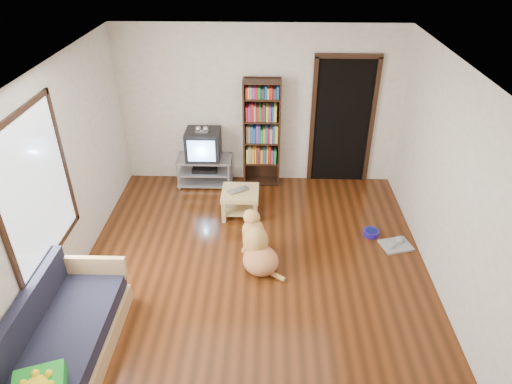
{
  "coord_description": "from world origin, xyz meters",
  "views": [
    {
      "loc": [
        0.17,
        -4.47,
        3.92
      ],
      "look_at": [
        0.01,
        0.52,
        0.9
      ],
      "focal_mm": 32.0,
      "sensor_mm": 36.0,
      "label": 1
    }
  ],
  "objects_px": {
    "grey_rag": "(396,245)",
    "dog": "(257,247)",
    "laptop": "(240,191)",
    "tv_stand": "(205,170)",
    "crt_tv": "(203,144)",
    "dog_bowl": "(371,233)",
    "sofa": "(63,341)",
    "bookshelf": "(262,128)",
    "coffee_table": "(240,198)"
  },
  "relations": [
    {
      "from": "sofa",
      "to": "dog",
      "type": "height_order",
      "value": "sofa"
    },
    {
      "from": "dog_bowl",
      "to": "tv_stand",
      "type": "height_order",
      "value": "tv_stand"
    },
    {
      "from": "grey_rag",
      "to": "bookshelf",
      "type": "height_order",
      "value": "bookshelf"
    },
    {
      "from": "tv_stand",
      "to": "sofa",
      "type": "height_order",
      "value": "sofa"
    },
    {
      "from": "laptop",
      "to": "coffee_table",
      "type": "xyz_separation_m",
      "value": [
        -0.0,
        0.03,
        -0.13
      ]
    },
    {
      "from": "grey_rag",
      "to": "dog_bowl",
      "type": "bearing_deg",
      "value": 140.19
    },
    {
      "from": "tv_stand",
      "to": "dog",
      "type": "relative_size",
      "value": 1.1
    },
    {
      "from": "grey_rag",
      "to": "tv_stand",
      "type": "relative_size",
      "value": 0.44
    },
    {
      "from": "dog_bowl",
      "to": "grey_rag",
      "type": "distance_m",
      "value": 0.39
    },
    {
      "from": "grey_rag",
      "to": "dog",
      "type": "xyz_separation_m",
      "value": [
        -1.92,
        -0.42,
        0.25
      ]
    },
    {
      "from": "crt_tv",
      "to": "dog",
      "type": "bearing_deg",
      "value": -65.73
    },
    {
      "from": "crt_tv",
      "to": "grey_rag",
      "type": "bearing_deg",
      "value": -30.24
    },
    {
      "from": "grey_rag",
      "to": "sofa",
      "type": "height_order",
      "value": "sofa"
    },
    {
      "from": "tv_stand",
      "to": "dog_bowl",
      "type": "bearing_deg",
      "value": -28.59
    },
    {
      "from": "dog_bowl",
      "to": "dog",
      "type": "bearing_deg",
      "value": -157.61
    },
    {
      "from": "dog_bowl",
      "to": "bookshelf",
      "type": "relative_size",
      "value": 0.12
    },
    {
      "from": "sofa",
      "to": "coffee_table",
      "type": "bearing_deg",
      "value": 59.36
    },
    {
      "from": "tv_stand",
      "to": "bookshelf",
      "type": "height_order",
      "value": "bookshelf"
    },
    {
      "from": "bookshelf",
      "to": "sofa",
      "type": "xyz_separation_m",
      "value": [
        -1.92,
        -3.72,
        -0.74
      ]
    },
    {
      "from": "tv_stand",
      "to": "sofa",
      "type": "xyz_separation_m",
      "value": [
        -0.97,
        -3.63,
        -0.01
      ]
    },
    {
      "from": "dog_bowl",
      "to": "crt_tv",
      "type": "relative_size",
      "value": 0.38
    },
    {
      "from": "crt_tv",
      "to": "sofa",
      "type": "bearing_deg",
      "value": -104.93
    },
    {
      "from": "laptop",
      "to": "grey_rag",
      "type": "height_order",
      "value": "laptop"
    },
    {
      "from": "crt_tv",
      "to": "dog",
      "type": "height_order",
      "value": "crt_tv"
    },
    {
      "from": "laptop",
      "to": "bookshelf",
      "type": "relative_size",
      "value": 0.18
    },
    {
      "from": "grey_rag",
      "to": "crt_tv",
      "type": "distance_m",
      "value": 3.38
    },
    {
      "from": "grey_rag",
      "to": "bookshelf",
      "type": "bearing_deg",
      "value": 137.65
    },
    {
      "from": "grey_rag",
      "to": "crt_tv",
      "type": "height_order",
      "value": "crt_tv"
    },
    {
      "from": "tv_stand",
      "to": "coffee_table",
      "type": "distance_m",
      "value": 1.1
    },
    {
      "from": "grey_rag",
      "to": "crt_tv",
      "type": "relative_size",
      "value": 0.69
    },
    {
      "from": "laptop",
      "to": "dog_bowl",
      "type": "height_order",
      "value": "laptop"
    },
    {
      "from": "dog_bowl",
      "to": "crt_tv",
      "type": "height_order",
      "value": "crt_tv"
    },
    {
      "from": "laptop",
      "to": "sofa",
      "type": "distance_m",
      "value": 3.16
    },
    {
      "from": "crt_tv",
      "to": "sofa",
      "type": "distance_m",
      "value": 3.81
    },
    {
      "from": "laptop",
      "to": "coffee_table",
      "type": "distance_m",
      "value": 0.14
    },
    {
      "from": "dog_bowl",
      "to": "tv_stand",
      "type": "distance_m",
      "value": 2.92
    },
    {
      "from": "tv_stand",
      "to": "dog",
      "type": "xyz_separation_m",
      "value": [
        0.94,
        -2.06,
        -0.0
      ]
    },
    {
      "from": "tv_stand",
      "to": "crt_tv",
      "type": "xyz_separation_m",
      "value": [
        0.0,
        0.02,
        0.47
      ]
    },
    {
      "from": "laptop",
      "to": "tv_stand",
      "type": "xyz_separation_m",
      "value": [
        -0.65,
        0.92,
        -0.14
      ]
    },
    {
      "from": "dog_bowl",
      "to": "sofa",
      "type": "relative_size",
      "value": 0.12
    },
    {
      "from": "tv_stand",
      "to": "sofa",
      "type": "distance_m",
      "value": 3.76
    },
    {
      "from": "coffee_table",
      "to": "dog",
      "type": "relative_size",
      "value": 0.67
    },
    {
      "from": "laptop",
      "to": "dog",
      "type": "bearing_deg",
      "value": -108.6
    },
    {
      "from": "laptop",
      "to": "coffee_table",
      "type": "bearing_deg",
      "value": 57.13
    },
    {
      "from": "laptop",
      "to": "bookshelf",
      "type": "xyz_separation_m",
      "value": [
        0.3,
        1.02,
        0.59
      ]
    },
    {
      "from": "dog_bowl",
      "to": "sofa",
      "type": "height_order",
      "value": "sofa"
    },
    {
      "from": "bookshelf",
      "to": "sofa",
      "type": "height_order",
      "value": "bookshelf"
    },
    {
      "from": "grey_rag",
      "to": "crt_tv",
      "type": "xyz_separation_m",
      "value": [
        -2.85,
        1.66,
        0.73
      ]
    },
    {
      "from": "laptop",
      "to": "crt_tv",
      "type": "height_order",
      "value": "crt_tv"
    },
    {
      "from": "laptop",
      "to": "dog_bowl",
      "type": "relative_size",
      "value": 1.45
    }
  ]
}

